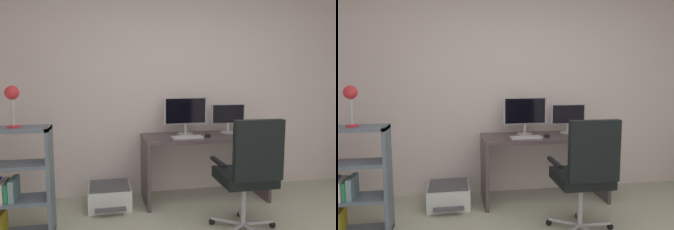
% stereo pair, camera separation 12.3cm
% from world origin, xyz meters
% --- Properties ---
extents(wall_back, '(4.86, 0.10, 2.68)m').
position_xyz_m(wall_back, '(0.00, 2.31, 1.34)').
color(wall_back, silver).
rests_on(wall_back, ground).
extents(desk, '(1.41, 0.60, 0.75)m').
position_xyz_m(desk, '(0.33, 1.90, 0.55)').
color(desk, '#4B3F41').
rests_on(desk, ground).
extents(monitor_main, '(0.51, 0.18, 0.43)m').
position_xyz_m(monitor_main, '(0.13, 2.02, 1.01)').
color(monitor_main, '#B2B5B7').
rests_on(monitor_main, desk).
extents(monitor_secondary, '(0.41, 0.18, 0.35)m').
position_xyz_m(monitor_secondary, '(0.65, 2.02, 0.96)').
color(monitor_secondary, '#B2B5B7').
rests_on(monitor_secondary, desk).
extents(keyboard, '(0.34, 0.14, 0.02)m').
position_xyz_m(keyboard, '(0.09, 1.78, 0.76)').
color(keyboard, silver).
rests_on(keyboard, desk).
extents(computer_mouse, '(0.09, 0.11, 0.03)m').
position_xyz_m(computer_mouse, '(0.33, 1.81, 0.77)').
color(computer_mouse, black).
rests_on(computer_mouse, desk).
extents(office_chair, '(0.61, 0.63, 1.08)m').
position_xyz_m(office_chair, '(0.43, 0.94, 0.61)').
color(office_chair, '#B7BABC').
rests_on(office_chair, ground).
extents(desk_lamp, '(0.12, 0.12, 0.36)m').
position_xyz_m(desk_lamp, '(-1.58, 1.34, 1.26)').
color(desk_lamp, red).
rests_on(desk_lamp, bookshelf).
extents(printer, '(0.46, 0.52, 0.25)m').
position_xyz_m(printer, '(-0.76, 1.87, 0.12)').
color(printer, silver).
rests_on(printer, ground).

